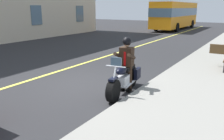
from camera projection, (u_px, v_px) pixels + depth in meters
ground_plane at (85, 84)px, 8.35m from camera, size 80.00×80.00×0.00m
sidewalk_curb at (224, 110)px, 6.05m from camera, size 60.00×5.00×0.15m
lane_center_stripe at (45, 75)px, 9.37m from camera, size 60.00×0.16×0.01m
motorcycle_main at (124, 79)px, 7.39m from camera, size 2.22×0.78×1.26m
rider_main at (126, 59)px, 7.41m from camera, size 0.67×0.61×1.74m
bus_far at (176, 14)px, 28.86m from camera, size 11.05×2.70×3.30m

